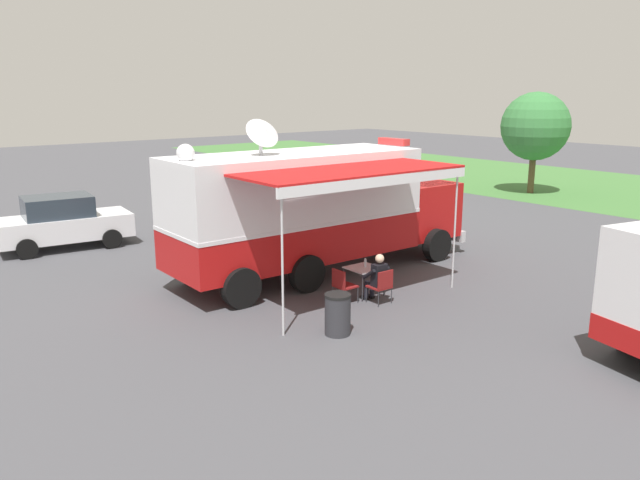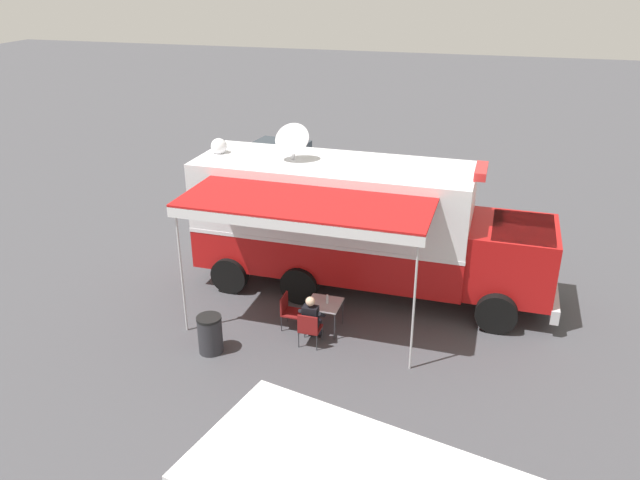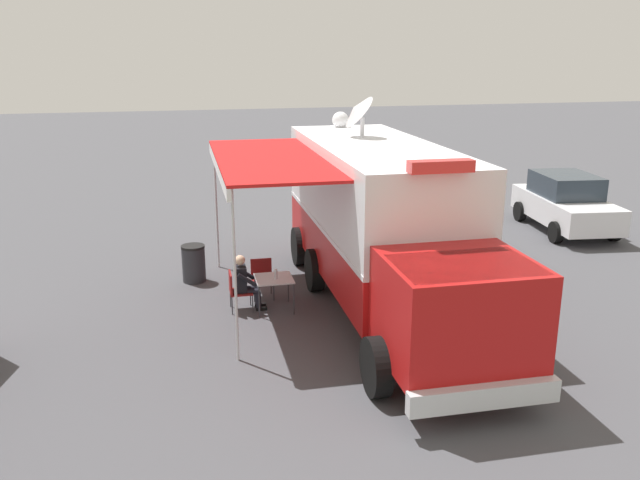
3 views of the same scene
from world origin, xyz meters
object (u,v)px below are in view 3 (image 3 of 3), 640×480
object	(u,v)px
folding_chair_beside_table	(262,275)
trash_bin	(194,263)
car_behind_truck	(566,203)
water_bottle	(276,274)
folding_chair_at_table	(236,288)
command_truck	(382,221)
folding_table	(274,280)
seated_responder	(245,281)

from	to	relation	value
folding_chair_beside_table	trash_bin	world-z (taller)	trash_bin
car_behind_truck	trash_bin	bearing A→B (deg)	10.41
water_bottle	folding_chair_at_table	xyz separation A→B (m)	(0.83, -0.21, -0.32)
command_truck	folding_table	xyz separation A→B (m)	(2.31, -0.34, -1.27)
water_bottle	folding_chair_beside_table	bearing A→B (deg)	-79.69
command_truck	car_behind_truck	distance (m)	9.05
command_truck	trash_bin	bearing A→B (deg)	-33.69
car_behind_truck	folding_table	bearing A→B (deg)	23.78
folding_table	trash_bin	size ratio (longest dim) A/B	0.90
trash_bin	water_bottle	bearing A→B (deg)	124.97
command_truck	car_behind_truck	world-z (taller)	command_truck
seated_responder	trash_bin	world-z (taller)	seated_responder
folding_chair_at_table	seated_responder	size ratio (longest dim) A/B	0.70
water_bottle	folding_chair_at_table	size ratio (longest dim) A/B	0.26
command_truck	water_bottle	world-z (taller)	command_truck
command_truck	car_behind_truck	xyz separation A→B (m)	(-7.64, -4.73, -1.06)
folding_table	trash_bin	world-z (taller)	trash_bin
folding_chair_at_table	car_behind_truck	distance (m)	11.57
water_bottle	folding_chair_beside_table	world-z (taller)	water_bottle
folding_table	seated_responder	xyz separation A→B (m)	(0.61, -0.14, -0.02)
seated_responder	car_behind_truck	distance (m)	11.39
command_truck	car_behind_truck	bearing A→B (deg)	-148.24
folding_chair_at_table	trash_bin	size ratio (longest dim) A/B	0.96
water_bottle	car_behind_truck	xyz separation A→B (m)	(-9.92, -4.46, 0.05)
command_truck	seated_responder	size ratio (longest dim) A/B	7.64
folding_chair_beside_table	trash_bin	xyz separation A→B (m)	(1.46, -1.41, -0.06)
folding_chair_beside_table	trash_bin	distance (m)	2.04
command_truck	water_bottle	xyz separation A→B (m)	(2.28, -0.27, -1.11)
folding_table	water_bottle	world-z (taller)	water_bottle
command_truck	folding_chair_at_table	world-z (taller)	command_truck
trash_bin	command_truck	bearing A→B (deg)	146.31
water_bottle	car_behind_truck	size ratio (longest dim) A/B	0.05
water_bottle	trash_bin	distance (m)	2.87
seated_responder	car_behind_truck	bearing A→B (deg)	-158.09
command_truck	folding_chair_at_table	xyz separation A→B (m)	(3.11, -0.49, -1.43)
water_bottle	car_behind_truck	distance (m)	10.88
folding_chair_beside_table	water_bottle	bearing A→B (deg)	100.31
folding_table	folding_chair_at_table	distance (m)	0.83
folding_chair_beside_table	seated_responder	world-z (taller)	seated_responder
command_truck	water_bottle	distance (m)	2.55
folding_chair_beside_table	command_truck	bearing A→B (deg)	153.98
folding_chair_at_table	seated_responder	xyz separation A→B (m)	(-0.19, 0.00, 0.14)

